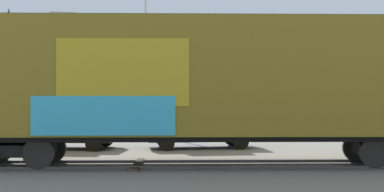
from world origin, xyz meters
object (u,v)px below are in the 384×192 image
at_px(freight_car, 206,80).
at_px(parked_car_black, 67,127).
at_px(parked_car_blue, 200,127).
at_px(flagpole, 146,31).

relative_size(freight_car, parked_car_black, 3.98).
xyz_separation_m(parked_car_black, parked_car_blue, (5.51, -0.08, -0.01)).
distance_m(flagpole, parked_car_blue, 10.16).
distance_m(flagpole, parked_car_black, 10.20).
bearing_deg(freight_car, parked_car_blue, 87.91).
distance_m(freight_car, parked_car_black, 7.69).
relative_size(flagpole, parked_car_blue, 2.07).
bearing_deg(parked_car_black, flagpole, 70.36).
distance_m(parked_car_black, parked_car_blue, 5.51).
bearing_deg(flagpole, freight_car, -80.10).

